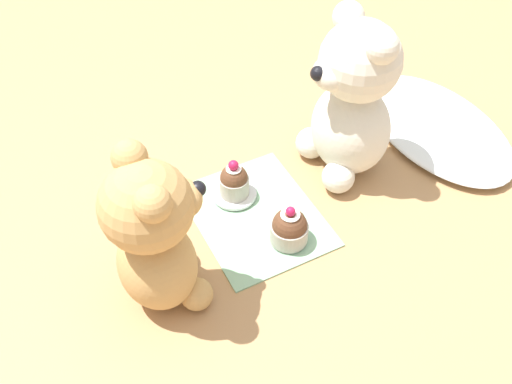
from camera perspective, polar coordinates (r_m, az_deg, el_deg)
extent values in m
plane|color=tan|center=(0.94, 0.00, -2.33)|extent=(4.00, 4.00, 0.00)
cube|color=#8EBC99|center=(0.94, 0.00, -2.22)|extent=(0.23, 0.18, 0.01)
ellipsoid|color=white|center=(1.12, 16.90, 5.96)|extent=(0.33, 0.20, 0.03)
ellipsoid|color=silver|center=(0.98, 8.96, 6.02)|extent=(0.14, 0.13, 0.16)
sphere|color=silver|center=(0.90, 9.91, 12.19)|extent=(0.12, 0.12, 0.12)
ellipsoid|color=silver|center=(0.89, 7.15, 11.12)|extent=(0.06, 0.05, 0.05)
sphere|color=black|center=(0.87, 5.91, 11.16)|extent=(0.02, 0.02, 0.02)
sphere|color=silver|center=(0.91, 8.80, 16.16)|extent=(0.05, 0.05, 0.05)
sphere|color=silver|center=(0.85, 11.92, 13.31)|extent=(0.05, 0.05, 0.05)
sphere|color=silver|center=(1.03, 5.28, 4.68)|extent=(0.05, 0.05, 0.05)
sphere|color=silver|center=(0.97, 7.84, 1.43)|extent=(0.05, 0.05, 0.05)
ellipsoid|color=tan|center=(0.81, -9.36, -6.75)|extent=(0.12, 0.11, 0.13)
sphere|color=tan|center=(0.72, -10.43, -1.36)|extent=(0.12, 0.12, 0.12)
ellipsoid|color=tan|center=(0.74, -7.03, -0.58)|extent=(0.06, 0.05, 0.04)
sphere|color=black|center=(0.73, -5.57, 0.29)|extent=(0.02, 0.02, 0.02)
sphere|color=tan|center=(0.66, -9.82, -1.11)|extent=(0.04, 0.04, 0.04)
sphere|color=tan|center=(0.72, -11.95, 3.24)|extent=(0.04, 0.04, 0.04)
sphere|color=tan|center=(0.83, -5.68, -9.65)|extent=(0.05, 0.05, 0.05)
sphere|color=tan|center=(0.87, -7.59, -5.82)|extent=(0.05, 0.05, 0.05)
cylinder|color=#B2ADA3|center=(0.89, 3.18, -3.84)|extent=(0.06, 0.06, 0.03)
sphere|color=brown|center=(0.88, 3.22, -3.20)|extent=(0.05, 0.05, 0.05)
cylinder|color=white|center=(0.86, 3.29, -2.17)|extent=(0.03, 0.03, 0.00)
sphere|color=#B71947|center=(0.86, 3.31, -1.85)|extent=(0.01, 0.01, 0.01)
cylinder|color=silver|center=(0.96, -2.06, -0.15)|extent=(0.07, 0.07, 0.01)
cylinder|color=#B2ADA3|center=(0.95, -2.09, 0.64)|extent=(0.05, 0.05, 0.03)
sphere|color=brown|center=(0.94, -2.12, 1.34)|extent=(0.04, 0.04, 0.04)
cylinder|color=white|center=(0.92, -2.15, 2.22)|extent=(0.02, 0.02, 0.00)
sphere|color=#B71947|center=(0.92, -2.16, 2.55)|extent=(0.02, 0.02, 0.02)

